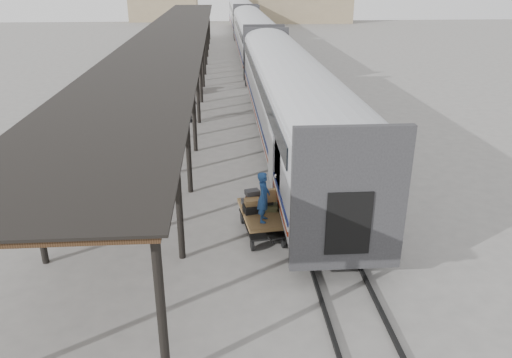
{
  "coord_description": "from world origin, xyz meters",
  "views": [
    {
      "loc": [
        -0.02,
        -15.38,
        8.09
      ],
      "look_at": [
        1.06,
        0.04,
        1.7
      ],
      "focal_mm": 35.0,
      "sensor_mm": 36.0,
      "label": 1
    }
  ],
  "objects_px": {
    "baggage_cart": "(262,217)",
    "porter": "(264,197)",
    "pedestrian": "(188,106)",
    "luggage_tug": "(178,86)"
  },
  "relations": [
    {
      "from": "baggage_cart",
      "to": "porter",
      "type": "distance_m",
      "value": 1.22
    },
    {
      "from": "pedestrian",
      "to": "baggage_cart",
      "type": "bearing_deg",
      "value": 108.66
    },
    {
      "from": "luggage_tug",
      "to": "porter",
      "type": "distance_m",
      "value": 22.16
    },
    {
      "from": "baggage_cart",
      "to": "pedestrian",
      "type": "xyz_separation_m",
      "value": [
        -3.15,
        13.84,
        0.33
      ]
    },
    {
      "from": "porter",
      "to": "pedestrian",
      "type": "height_order",
      "value": "porter"
    },
    {
      "from": "pedestrian",
      "to": "luggage_tug",
      "type": "bearing_deg",
      "value": -75.34
    },
    {
      "from": "baggage_cart",
      "to": "luggage_tug",
      "type": "relative_size",
      "value": 1.41
    },
    {
      "from": "baggage_cart",
      "to": "pedestrian",
      "type": "height_order",
      "value": "pedestrian"
    },
    {
      "from": "luggage_tug",
      "to": "pedestrian",
      "type": "xyz_separation_m",
      "value": [
        1.12,
        -7.22,
        0.33
      ]
    },
    {
      "from": "porter",
      "to": "pedestrian",
      "type": "bearing_deg",
      "value": 24.17
    }
  ]
}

